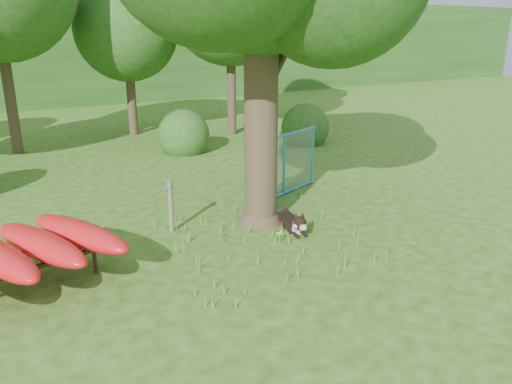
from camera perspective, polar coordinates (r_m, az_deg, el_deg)
ground at (r=9.32m, az=2.81°, el=-8.02°), size 80.00×80.00×0.00m
wooden_post at (r=10.59m, az=-9.72°, el=-1.42°), size 0.32×0.12×1.15m
kayak_rack at (r=9.01m, az=-25.44°, el=-6.06°), size 3.43×3.07×0.89m
husky_dog at (r=10.64m, az=4.33°, el=-3.56°), size 0.47×1.15×0.52m
fence_section at (r=12.76m, az=3.22°, el=3.12°), size 2.62×1.02×2.70m
wildflower_clump at (r=10.04m, az=2.73°, el=-4.79°), size 0.11×0.10×0.24m
bg_tree_c at (r=20.86m, az=-14.61°, el=17.54°), size 4.00×4.00×6.12m
bg_tree_d at (r=20.40m, az=-2.97°, el=20.81°), size 4.80×4.80×7.50m
bg_tree_e at (r=24.51m, az=0.05°, el=20.71°), size 4.60×4.60×7.55m
shrub_right at (r=19.11m, az=5.59°, el=5.59°), size 1.80×1.80×1.80m
shrub_mid at (r=17.75m, az=-8.16°, el=4.53°), size 1.80×1.80×1.80m
wooded_hillside at (r=35.24m, az=-24.41°, el=14.73°), size 80.00×12.00×6.00m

